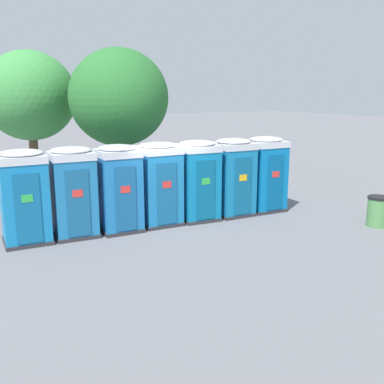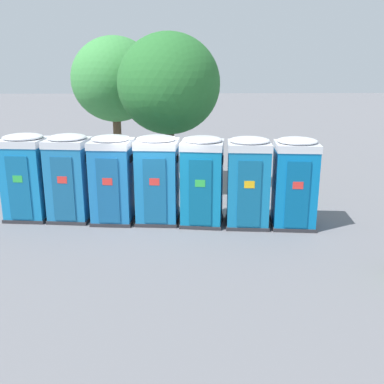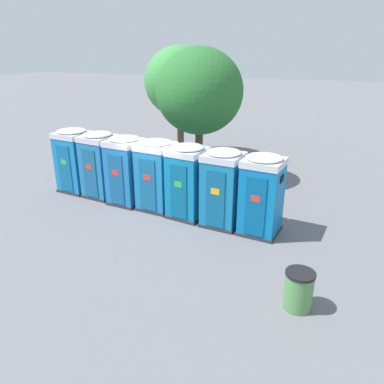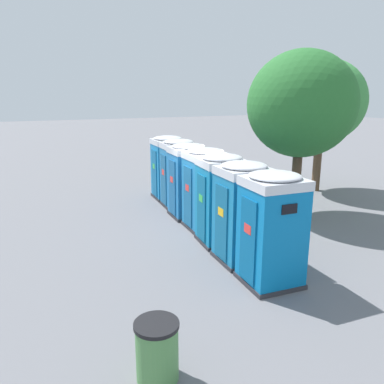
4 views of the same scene
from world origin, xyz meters
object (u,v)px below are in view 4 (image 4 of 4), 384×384
object	(u,v)px
portapotty_0	(168,167)
portapotty_4	(221,199)
portapotty_6	(272,229)
street_tree_0	(322,102)
portapotty_3	(205,188)
street_tree_1	(301,105)
trash_can	(157,351)
portapotty_5	(242,212)
portapotty_1	(178,173)
portapotty_2	(188,180)

from	to	relation	value
portapotty_0	portapotty_4	world-z (taller)	same
portapotty_6	street_tree_0	world-z (taller)	street_tree_0
portapotty_3	street_tree_1	world-z (taller)	street_tree_1
trash_can	portapotty_5	bearing A→B (deg)	129.80
street_tree_0	portapotty_3	bearing A→B (deg)	-73.48
portapotty_5	portapotty_6	distance (m)	1.30
portapotty_3	trash_can	size ratio (longest dim) A/B	2.75
portapotty_0	street_tree_1	bearing A→B (deg)	35.74
street_tree_0	portapotty_5	bearing A→B (deg)	-57.32
portapotty_1	portapotty_3	world-z (taller)	same
portapotty_1	street_tree_1	bearing A→B (deg)	47.48
portapotty_1	portapotty_0	bearing A→B (deg)	173.82
portapotty_0	portapotty_1	world-z (taller)	same
portapotty_5	portapotty_4	bearing A→B (deg)	172.72
portapotty_0	street_tree_1	size ratio (longest dim) A/B	0.46
portapotty_0	trash_can	size ratio (longest dim) A/B	2.75
portapotty_0	trash_can	distance (m)	10.28
portapotty_2	trash_can	xyz separation A→B (m)	(6.75, -3.90, -0.82)
portapotty_0	portapotty_6	size ratio (longest dim) A/B	1.00
portapotty_5	street_tree_1	size ratio (longest dim) A/B	0.46
portapotty_3	trash_can	bearing A→B (deg)	-35.14
portapotty_0	portapotty_3	distance (m)	3.89
portapotty_0	portapotty_3	size ratio (longest dim) A/B	1.00
portapotty_2	street_tree_0	size ratio (longest dim) A/B	0.45
portapotty_1	portapotty_3	bearing A→B (deg)	-6.51
portapotty_0	portapotty_5	world-z (taller)	same
portapotty_3	portapotty_6	distance (m)	3.89
street_tree_0	portapotty_1	bearing A→B (deg)	-95.10
portapotty_2	trash_can	size ratio (longest dim) A/B	2.75
portapotty_0	portapotty_1	size ratio (longest dim) A/B	1.00
portapotty_0	street_tree_1	world-z (taller)	street_tree_1
portapotty_6	portapotty_3	bearing A→B (deg)	172.60
portapotty_0	portapotty_5	xyz separation A→B (m)	(6.43, -0.81, 0.00)
portapotty_3	portapotty_6	xyz separation A→B (m)	(3.86, -0.50, 0.00)
portapotty_0	street_tree_0	bearing A→B (deg)	73.54
portapotty_1	portapotty_2	world-z (taller)	same
street_tree_1	portapotty_0	bearing A→B (deg)	-144.26
portapotty_3	street_tree_1	distance (m)	4.26
portapotty_4	portapotty_5	xyz separation A→B (m)	(1.29, -0.16, -0.00)
portapotty_3	portapotty_5	xyz separation A→B (m)	(2.57, -0.38, 0.00)
portapotty_5	street_tree_0	distance (m)	8.84
portapotty_4	portapotty_6	distance (m)	2.59
portapotty_3	street_tree_1	xyz separation A→B (m)	(0.30, 3.43, 2.51)
portapotty_2	portapotty_4	distance (m)	2.59
portapotty_1	portapotty_4	distance (m)	3.89
portapotty_3	street_tree_1	size ratio (longest dim) A/B	0.46
portapotty_5	portapotty_2	bearing A→B (deg)	173.54
portapotty_3	trash_can	world-z (taller)	portapotty_3
portapotty_1	portapotty_5	distance (m)	5.19
portapotty_5	portapotty_3	bearing A→B (deg)	171.68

